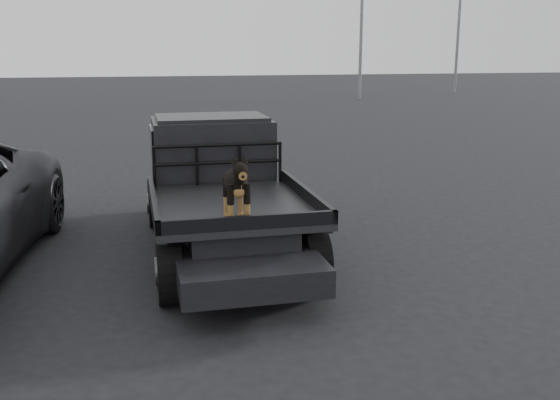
{
  "coord_description": "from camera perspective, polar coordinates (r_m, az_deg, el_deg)",
  "views": [
    {
      "loc": [
        -0.38,
        -6.76,
        2.77
      ],
      "look_at": [
        1.08,
        -0.57,
        1.22
      ],
      "focal_mm": 40.0,
      "sensor_mm": 36.0,
      "label": 1
    }
  ],
  "objects": [
    {
      "name": "dog",
      "position": [
        6.82,
        -4.05,
        1.13
      ],
      "size": [
        0.32,
        0.6,
        0.74
      ],
      "primitive_type": null,
      "color": "black",
      "rests_on": "flatbed_ute"
    },
    {
      "name": "headache_rack",
      "position": [
        8.73,
        -5.63,
        3.23
      ],
      "size": [
        1.8,
        0.08,
        0.55
      ],
      "primitive_type": null,
      "color": "black",
      "rests_on": "flatbed_ute"
    },
    {
      "name": "ute_cab",
      "position": [
        9.44,
        -6.27,
        5.01
      ],
      "size": [
        1.72,
        1.3,
        0.88
      ],
      "primitive_type": null,
      "color": "black",
      "rests_on": "flatbed_ute"
    },
    {
      "name": "ground",
      "position": [
        7.32,
        -9.42,
        -8.75
      ],
      "size": [
        120.0,
        120.0,
        0.0
      ],
      "primitive_type": "plane",
      "color": "black",
      "rests_on": "ground"
    },
    {
      "name": "flatbed_ute",
      "position": [
        8.7,
        -5.34,
        -1.77
      ],
      "size": [
        2.0,
        5.4,
        0.92
      ],
      "primitive_type": null,
      "color": "black",
      "rests_on": "ground"
    }
  ]
}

